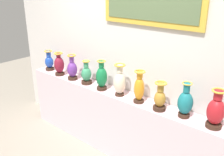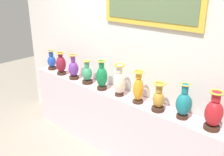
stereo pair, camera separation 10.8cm
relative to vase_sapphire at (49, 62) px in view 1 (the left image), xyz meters
The scene contains 13 objects.
ground_plane 1.68m from the vase_sapphire, ahead, with size 10.29×10.29×0.00m, color gray.
display_shelf 1.45m from the vase_sapphire, ahead, with size 3.02×0.30×0.90m, color beige.
back_wall 1.38m from the vase_sapphire, ahead, with size 4.29×0.14×2.64m.
vase_sapphire is the anchor object (origin of this frame).
vase_burgundy 0.31m from the vase_sapphire, ahead, with size 0.15×0.15×0.35m.
vase_violet 0.60m from the vase_sapphire, ahead, with size 0.14×0.14×0.37m.
vase_jade 0.87m from the vase_sapphire, ahead, with size 0.15×0.15×0.34m.
vase_emerald 1.18m from the vase_sapphire, ahead, with size 0.15×0.15×0.40m.
vase_ivory 1.47m from the vase_sapphire, ahead, with size 0.15×0.15×0.41m.
vase_amber 1.77m from the vase_sapphire, ahead, with size 0.13×0.13×0.39m.
vase_ochre 2.05m from the vase_sapphire, ahead, with size 0.14×0.14×0.33m.
vase_teal 2.33m from the vase_sapphire, ahead, with size 0.16×0.16×0.39m.
vase_crimson 2.64m from the vase_sapphire, ahead, with size 0.17×0.17×0.40m.
Camera 1 is at (1.98, -2.30, 2.24)m, focal length 40.73 mm.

